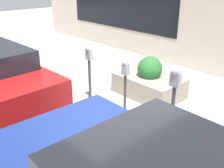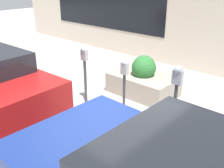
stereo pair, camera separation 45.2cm
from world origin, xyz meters
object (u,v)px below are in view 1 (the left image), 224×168
at_px(parking_meter_second, 125,80).
at_px(planter_box, 149,82).
at_px(parking_meter_nearest, 174,91).
at_px(parking_meter_middle, 89,64).

distance_m(parking_meter_second, planter_box, 1.56).
height_order(parking_meter_nearest, parking_meter_middle, parking_meter_nearest).
height_order(parking_meter_middle, planter_box, parking_meter_middle).
xyz_separation_m(parking_meter_nearest, parking_meter_middle, (2.40, -0.01, -0.09)).
height_order(parking_meter_nearest, planter_box, parking_meter_nearest).
bearing_deg(planter_box, parking_meter_middle, 61.31).
bearing_deg(planter_box, parking_meter_nearest, 140.76).
height_order(parking_meter_nearest, parking_meter_second, parking_meter_nearest).
bearing_deg(parking_meter_middle, parking_meter_second, 179.31).
xyz_separation_m(parking_meter_second, parking_meter_middle, (1.22, -0.01, 0.04)).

